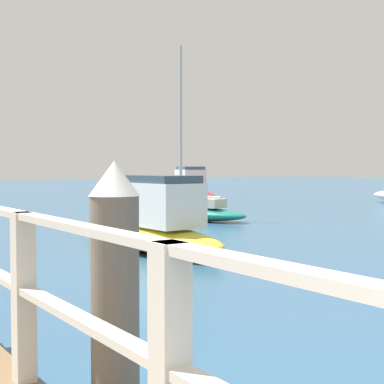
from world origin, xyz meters
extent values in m
cube|color=beige|center=(1.10, 2.45, 1.05)|extent=(0.12, 0.12, 1.03)
cube|color=beige|center=(1.10, 4.10, 1.05)|extent=(0.12, 0.12, 1.03)
cylinder|color=#6B6056|center=(1.48, 3.64, 0.84)|extent=(0.28, 0.28, 1.67)
cone|color=white|center=(1.48, 3.64, 1.77)|extent=(0.29, 0.29, 0.20)
ellipsoid|color=#197266|center=(11.04, 17.07, 0.24)|extent=(2.83, 4.96, 0.47)
cylinder|color=#B2B2B7|center=(10.96, 17.29, 3.24)|extent=(0.10, 0.10, 5.55)
cylinder|color=#B2B2B7|center=(11.24, 16.50, 0.82)|extent=(0.62, 1.61, 0.08)
cube|color=beige|center=(11.23, 16.53, 0.62)|extent=(1.27, 1.87, 0.30)
ellipsoid|color=red|center=(16.96, 25.20, 0.32)|extent=(3.31, 5.45, 0.65)
cube|color=white|center=(17.11, 25.69, 1.17)|extent=(1.74, 2.31, 1.04)
cube|color=#334756|center=(17.11, 25.69, 1.77)|extent=(1.60, 2.09, 0.16)
ellipsoid|color=gold|center=(6.35, 11.66, 0.29)|extent=(1.79, 5.04, 0.58)
cube|color=white|center=(6.37, 11.16, 1.04)|extent=(1.10, 2.03, 0.92)
cube|color=#334756|center=(6.37, 11.16, 1.58)|extent=(1.03, 1.83, 0.16)
camera|label=1|loc=(-0.01, 0.70, 1.84)|focal=53.58mm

